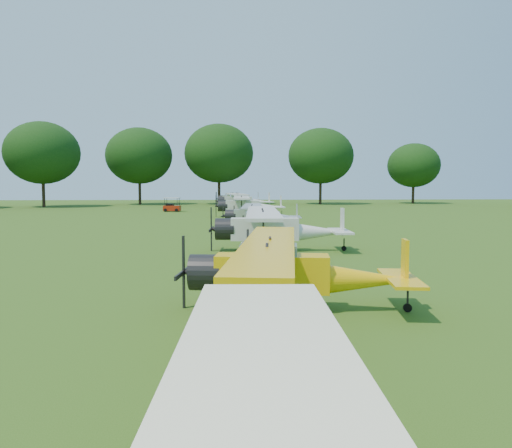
{
  "coord_description": "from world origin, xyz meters",
  "views": [
    {
      "loc": [
        -0.79,
        -24.03,
        3.23
      ],
      "look_at": [
        0.52,
        -1.22,
        1.4
      ],
      "focal_mm": 35.0,
      "sensor_mm": 36.0,
      "label": 1
    }
  ],
  "objects_px": {
    "aircraft_5": "(248,204)",
    "aircraft_7": "(237,198)",
    "aircraft_2": "(290,267)",
    "aircraft_6": "(242,200)",
    "aircraft_3": "(275,225)",
    "golf_cart": "(172,207)",
    "aircraft_4": "(259,214)"
  },
  "relations": [
    {
      "from": "aircraft_5",
      "to": "aircraft_7",
      "type": "xyz_separation_m",
      "value": [
        -0.61,
        25.21,
        -0.04
      ]
    },
    {
      "from": "aircraft_2",
      "to": "aircraft_7",
      "type": "bearing_deg",
      "value": 97.73
    },
    {
      "from": "aircraft_2",
      "to": "aircraft_6",
      "type": "relative_size",
      "value": 0.85
    },
    {
      "from": "aircraft_5",
      "to": "aircraft_6",
      "type": "distance_m",
      "value": 12.8
    },
    {
      "from": "aircraft_3",
      "to": "golf_cart",
      "type": "height_order",
      "value": "aircraft_3"
    },
    {
      "from": "aircraft_4",
      "to": "golf_cart",
      "type": "height_order",
      "value": "aircraft_4"
    },
    {
      "from": "aircraft_5",
      "to": "aircraft_7",
      "type": "relative_size",
      "value": 1.03
    },
    {
      "from": "aircraft_7",
      "to": "aircraft_4",
      "type": "bearing_deg",
      "value": -84.02
    },
    {
      "from": "aircraft_4",
      "to": "aircraft_7",
      "type": "distance_m",
      "value": 38.01
    },
    {
      "from": "aircraft_3",
      "to": "golf_cart",
      "type": "xyz_separation_m",
      "value": [
        -8.88,
        35.37,
        -0.69
      ]
    },
    {
      "from": "golf_cart",
      "to": "aircraft_6",
      "type": "bearing_deg",
      "value": 27.12
    },
    {
      "from": "aircraft_6",
      "to": "aircraft_7",
      "type": "xyz_separation_m",
      "value": [
        -0.45,
        12.41,
        -0.09
      ]
    },
    {
      "from": "aircraft_3",
      "to": "golf_cart",
      "type": "bearing_deg",
      "value": 107.16
    },
    {
      "from": "aircraft_2",
      "to": "golf_cart",
      "type": "height_order",
      "value": "aircraft_2"
    },
    {
      "from": "aircraft_2",
      "to": "aircraft_4",
      "type": "relative_size",
      "value": 1.04
    },
    {
      "from": "aircraft_7",
      "to": "golf_cart",
      "type": "distance_m",
      "value": 17.21
    },
    {
      "from": "aircraft_5",
      "to": "golf_cart",
      "type": "xyz_separation_m",
      "value": [
        -8.58,
        9.97,
        -0.71
      ]
    },
    {
      "from": "aircraft_3",
      "to": "aircraft_6",
      "type": "height_order",
      "value": "aircraft_6"
    },
    {
      "from": "aircraft_3",
      "to": "golf_cart",
      "type": "relative_size",
      "value": 5.19
    },
    {
      "from": "aircraft_3",
      "to": "aircraft_6",
      "type": "xyz_separation_m",
      "value": [
        -0.46,
        38.19,
        0.07
      ]
    },
    {
      "from": "aircraft_7",
      "to": "aircraft_3",
      "type": "bearing_deg",
      "value": -84.38
    },
    {
      "from": "aircraft_2",
      "to": "aircraft_5",
      "type": "relative_size",
      "value": 0.88
    },
    {
      "from": "aircraft_3",
      "to": "aircraft_4",
      "type": "height_order",
      "value": "aircraft_3"
    },
    {
      "from": "aircraft_3",
      "to": "aircraft_7",
      "type": "bearing_deg",
      "value": 94.09
    },
    {
      "from": "aircraft_4",
      "to": "aircraft_6",
      "type": "bearing_deg",
      "value": 95.34
    },
    {
      "from": "aircraft_4",
      "to": "aircraft_5",
      "type": "relative_size",
      "value": 0.85
    },
    {
      "from": "aircraft_6",
      "to": "aircraft_4",
      "type": "bearing_deg",
      "value": -94.71
    },
    {
      "from": "aircraft_4",
      "to": "golf_cart",
      "type": "bearing_deg",
      "value": 115.62
    },
    {
      "from": "aircraft_5",
      "to": "aircraft_6",
      "type": "bearing_deg",
      "value": 91.97
    },
    {
      "from": "aircraft_4",
      "to": "golf_cart",
      "type": "xyz_separation_m",
      "value": [
        -8.89,
        22.76,
        -0.52
      ]
    },
    {
      "from": "aircraft_5",
      "to": "golf_cart",
      "type": "height_order",
      "value": "aircraft_5"
    },
    {
      "from": "aircraft_7",
      "to": "aircraft_6",
      "type": "bearing_deg",
      "value": -83.35
    }
  ]
}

